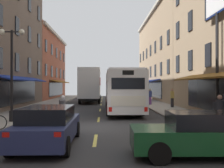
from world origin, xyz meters
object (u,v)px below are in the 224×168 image
pedestrian_mid (148,95)px  pedestrian_far (150,96)px  pedestrian_near (219,112)px  sedan_mid (48,126)px  motorcycle_rider (63,113)px  billboard_sign (217,19)px  pedestrian_rear (172,98)px  sedan_near (204,134)px  sedan_far (92,94)px  box_truck (90,86)px  transit_bus (122,90)px  street_lamp_twin (12,70)px

pedestrian_mid → pedestrian_far: (-0.03, -1.67, -0.06)m
pedestrian_near → sedan_mid: bearing=2.9°
pedestrian_near → motorcycle_rider: bearing=-31.7°
pedestrian_near → pedestrian_mid: (-0.18, 18.39, 0.05)m
billboard_sign → pedestrian_far: 13.69m
pedestrian_rear → pedestrian_mid: bearing=-14.6°
sedan_near → sedan_far: 36.79m
pedestrian_rear → sedan_far: bearing=-7.2°
pedestrian_near → pedestrian_rear: 13.34m
pedestrian_mid → box_truck: bearing=73.8°
sedan_near → box_truck: bearing=100.8°
sedan_far → motorcycle_rider: (-0.18, -30.30, -0.01)m
transit_bus → sedan_far: (-3.47, 22.13, -1.02)m
billboard_sign → sedan_mid: (-8.71, -6.07, -5.39)m
transit_bus → motorcycle_rider: transit_bus is taller
transit_bus → pedestrian_far: (3.37, 5.98, -0.75)m
sedan_mid → pedestrian_mid: pedestrian_mid is taller
sedan_near → pedestrian_rear: (3.27, 16.87, 0.32)m
sedan_near → street_lamp_twin: street_lamp_twin is taller
sedan_near → sedan_far: bearing=97.9°
sedan_mid → billboard_sign: bearing=34.9°
billboard_sign → sedan_mid: billboard_sign is taller
transit_bus → pedestrian_near: 11.34m
box_truck → pedestrian_rear: box_truck is taller
pedestrian_far → street_lamp_twin: bearing=-47.9°
motorcycle_rider → street_lamp_twin: (-3.03, 1.14, 2.32)m
transit_bus → pedestrian_mid: size_ratio=6.64×
billboard_sign → sedan_far: size_ratio=1.72×
billboard_sign → sedan_far: 30.47m
box_truck → motorcycle_rider: (-0.48, -18.76, -1.40)m
box_truck → street_lamp_twin: size_ratio=1.54×
pedestrian_rear → street_lamp_twin: 15.11m
billboard_sign → sedan_far: billboard_sign is taller
pedestrian_mid → street_lamp_twin: (-10.09, -14.69, 1.98)m
sedan_mid → pedestrian_near: 7.32m
box_truck → pedestrian_mid: (6.58, -2.93, -1.06)m
sedan_far → pedestrian_near: pedestrian_near is taller
sedan_far → pedestrian_mid: bearing=-64.6°
transit_bus → pedestrian_far: bearing=60.6°
billboard_sign → sedan_mid: bearing=-145.1°
street_lamp_twin → pedestrian_mid: bearing=55.5°
sedan_far → street_lamp_twin: (-3.21, -29.16, 2.31)m
sedan_mid → pedestrian_mid: bearing=71.3°
box_truck → pedestrian_mid: box_truck is taller
box_truck → sedan_far: size_ratio=1.79×
sedan_far → pedestrian_rear: (8.31, -19.58, 0.31)m
street_lamp_twin → motorcycle_rider: bearing=-20.7°
motorcycle_rider → pedestrian_near: size_ratio=1.28×
sedan_mid → motorcycle_rider: (-0.18, 4.47, -0.01)m
motorcycle_rider → pedestrian_near: pedestrian_near is taller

